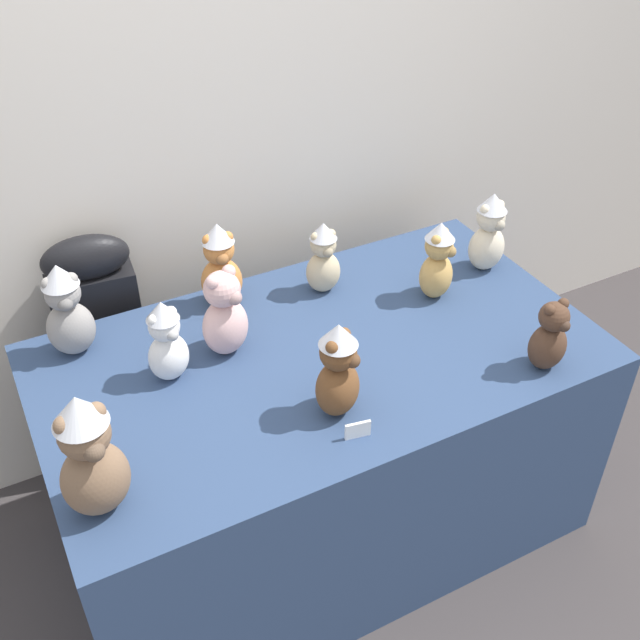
# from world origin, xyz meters

# --- Properties ---
(ground_plane) EXTENTS (10.00, 10.00, 0.00)m
(ground_plane) POSITION_xyz_m (0.00, 0.00, 0.00)
(ground_plane) COLOR #3D3838
(wall_back) EXTENTS (7.00, 0.08, 2.60)m
(wall_back) POSITION_xyz_m (0.00, 0.97, 1.30)
(wall_back) COLOR silver
(wall_back) RESTS_ON ground_plane
(display_table) EXTENTS (1.67, 0.94, 0.78)m
(display_table) POSITION_xyz_m (0.00, 0.25, 0.39)
(display_table) COLOR navy
(display_table) RESTS_ON ground_plane
(instrument_case) EXTENTS (0.29, 0.15, 1.01)m
(instrument_case) POSITION_xyz_m (-0.53, 0.85, 0.51)
(instrument_case) COLOR black
(instrument_case) RESTS_ON ground_plane
(teddy_bear_ash) EXTENTS (0.15, 0.13, 0.31)m
(teddy_bear_ash) POSITION_xyz_m (-0.65, 0.59, 0.93)
(teddy_bear_ash) COLOR gray
(teddy_bear_ash) RESTS_ON display_table
(teddy_bear_chestnut) EXTENTS (0.17, 0.17, 0.30)m
(teddy_bear_chestnut) POSITION_xyz_m (-0.07, 0.01, 0.93)
(teddy_bear_chestnut) COLOR brown
(teddy_bear_chestnut) RESTS_ON display_table
(teddy_bear_snow) EXTENTS (0.14, 0.13, 0.26)m
(teddy_bear_snow) POSITION_xyz_m (-0.43, 0.35, 0.91)
(teddy_bear_snow) COLOR white
(teddy_bear_snow) RESTS_ON display_table
(teddy_bear_sand) EXTENTS (0.12, 0.11, 0.25)m
(teddy_bear_sand) POSITION_xyz_m (0.16, 0.53, 0.91)
(teddy_bear_sand) COLOR #CCB78E
(teddy_bear_sand) RESTS_ON display_table
(teddy_bear_blush) EXTENTS (0.19, 0.17, 0.28)m
(teddy_bear_blush) POSITION_xyz_m (-0.24, 0.39, 0.92)
(teddy_bear_blush) COLOR beige
(teddy_bear_blush) RESTS_ON display_table
(teddy_bear_honey) EXTENTS (0.16, 0.16, 0.27)m
(teddy_bear_honey) POSITION_xyz_m (0.47, 0.34, 0.92)
(teddy_bear_honey) COLOR tan
(teddy_bear_honey) RESTS_ON display_table
(teddy_bear_mocha) EXTENTS (0.18, 0.16, 0.36)m
(teddy_bear_mocha) POSITION_xyz_m (-0.73, -0.02, 0.96)
(teddy_bear_mocha) COLOR #7F6047
(teddy_bear_mocha) RESTS_ON display_table
(teddy_bear_cocoa) EXTENTS (0.13, 0.11, 0.23)m
(teddy_bear_cocoa) POSITION_xyz_m (0.55, -0.11, 0.89)
(teddy_bear_cocoa) COLOR #4C3323
(teddy_bear_cocoa) RESTS_ON display_table
(teddy_bear_cream) EXTENTS (0.14, 0.12, 0.29)m
(teddy_bear_cream) POSITION_xyz_m (0.72, 0.39, 0.92)
(teddy_bear_cream) COLOR beige
(teddy_bear_cream) RESTS_ON display_table
(teddy_bear_ginger) EXTENTS (0.15, 0.13, 0.29)m
(teddy_bear_ginger) POSITION_xyz_m (-0.16, 0.62, 0.93)
(teddy_bear_ginger) COLOR #D17F3D
(teddy_bear_ginger) RESTS_ON display_table
(name_card_front_left) EXTENTS (0.07, 0.02, 0.05)m
(name_card_front_left) POSITION_xyz_m (-0.07, -0.11, 0.81)
(name_card_front_left) COLOR white
(name_card_front_left) RESTS_ON display_table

